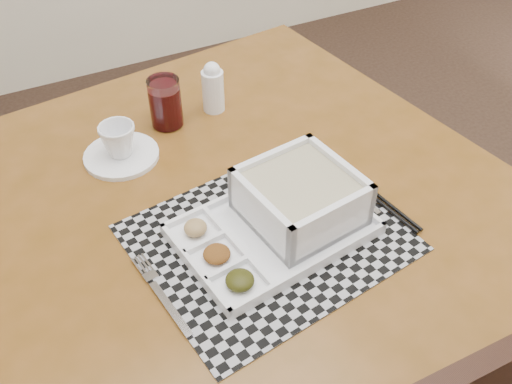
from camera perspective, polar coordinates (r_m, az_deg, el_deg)
dining_table at (r=1.11m, az=-2.72°, el=-3.91°), size 1.16×1.16×0.77m
placemat at (r=0.98m, az=1.20°, el=-4.58°), size 0.47×0.42×0.00m
serving_tray at (r=0.98m, az=3.57°, el=-1.62°), size 0.35×0.26×0.10m
fork at (r=0.91m, az=-9.42°, el=-9.79°), size 0.04×0.19×0.00m
spoon at (r=1.11m, az=7.38°, el=1.96°), size 0.04×0.18×0.01m
chopsticks at (r=1.08m, az=11.51°, el=-0.10°), size 0.05×0.24×0.01m
saucer at (r=1.17m, az=-13.30°, el=3.57°), size 0.15×0.15×0.01m
cup at (r=1.15m, az=-13.59°, el=5.06°), size 0.07×0.07×0.07m
juice_glass at (r=1.22m, az=-9.04°, el=8.64°), size 0.07×0.07×0.11m
creamer_bottle at (r=1.26m, az=-4.33°, el=10.39°), size 0.05×0.05×0.12m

